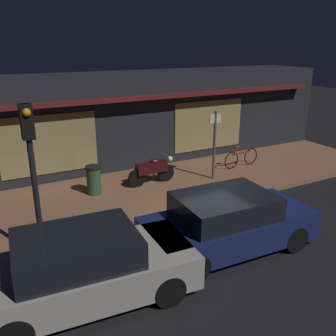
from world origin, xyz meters
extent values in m
plane|color=black|center=(0.00, 0.00, 0.00)|extent=(60.00, 60.00, 0.00)
cube|color=brown|center=(0.00, 3.00, 0.07)|extent=(18.00, 4.00, 0.15)
cube|color=black|center=(0.00, 6.40, 1.80)|extent=(18.00, 2.80, 3.60)
cube|color=olive|center=(-3.20, 4.98, 1.50)|extent=(3.20, 0.04, 2.00)
cube|color=olive|center=(3.20, 4.98, 1.50)|extent=(3.20, 0.04, 2.00)
cube|color=#591919|center=(0.00, 4.75, 2.85)|extent=(16.20, 0.50, 0.12)
cylinder|color=black|center=(-0.82, 3.26, 0.45)|extent=(0.60, 0.14, 0.60)
cylinder|color=black|center=(0.28, 3.29, 0.45)|extent=(0.60, 0.14, 0.60)
cube|color=black|center=(-0.27, 3.27, 0.73)|extent=(1.11, 0.31, 0.36)
ellipsoid|color=black|center=(-0.12, 3.28, 0.93)|extent=(0.45, 0.25, 0.20)
sphere|color=#F9EDB7|center=(0.45, 3.29, 0.93)|extent=(0.18, 0.18, 0.18)
cylinder|color=gray|center=(0.25, 3.29, 1.10)|extent=(0.04, 0.55, 0.03)
torus|color=black|center=(3.09, 3.24, 0.48)|extent=(0.66, 0.08, 0.66)
torus|color=black|center=(4.08, 3.31, 0.48)|extent=(0.66, 0.08, 0.66)
cube|color=#A51E1E|center=(3.59, 3.28, 0.70)|extent=(0.90, 0.10, 0.06)
cube|color=brown|center=(3.34, 3.26, 0.97)|extent=(0.20, 0.09, 0.06)
cylinder|color=#A51E1E|center=(4.00, 3.30, 1.05)|extent=(0.05, 0.42, 0.02)
cylinder|color=#47474C|center=(1.87, 2.71, 1.35)|extent=(0.09, 0.09, 2.40)
cube|color=beige|center=(1.87, 2.71, 2.30)|extent=(0.44, 0.03, 0.30)
cylinder|color=#2D4C33|center=(-2.25, 3.35, 0.57)|extent=(0.44, 0.44, 0.85)
cylinder|color=black|center=(-2.25, 3.35, 1.04)|extent=(0.48, 0.48, 0.08)
cylinder|color=black|center=(-4.40, 0.26, 1.80)|extent=(0.12, 0.12, 3.60)
cube|color=black|center=(-4.40, 0.26, 3.25)|extent=(0.24, 0.24, 0.70)
sphere|color=orange|center=(-4.40, 0.13, 3.45)|extent=(0.16, 0.16, 0.16)
cylinder|color=black|center=(-2.46, -0.65, 0.32)|extent=(0.66, 0.27, 0.64)
cylinder|color=black|center=(-2.58, -2.21, 0.32)|extent=(0.66, 0.27, 0.64)
cylinder|color=black|center=(-5.15, -0.44, 0.32)|extent=(0.66, 0.27, 0.64)
cylinder|color=black|center=(-5.27, -2.00, 0.32)|extent=(0.66, 0.27, 0.64)
cube|color=#9E998E|center=(-3.87, -1.32, 0.55)|extent=(4.22, 2.07, 0.68)
cube|color=black|center=(-4.02, -1.31, 1.10)|extent=(2.32, 1.77, 0.64)
cylinder|color=black|center=(1.01, -0.40, 0.32)|extent=(0.65, 0.25, 0.64)
cylinder|color=black|center=(0.94, -1.96, 0.32)|extent=(0.65, 0.25, 0.64)
cylinder|color=black|center=(-1.69, -0.28, 0.32)|extent=(0.65, 0.25, 0.64)
cylinder|color=black|center=(-1.76, -1.84, 0.32)|extent=(0.65, 0.25, 0.64)
cube|color=#141E4C|center=(-0.37, -1.12, 0.55)|extent=(4.17, 1.94, 0.68)
cube|color=black|center=(-0.52, -1.12, 1.10)|extent=(2.27, 1.70, 0.64)
camera|label=1|loc=(-5.33, -7.25, 4.70)|focal=39.18mm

